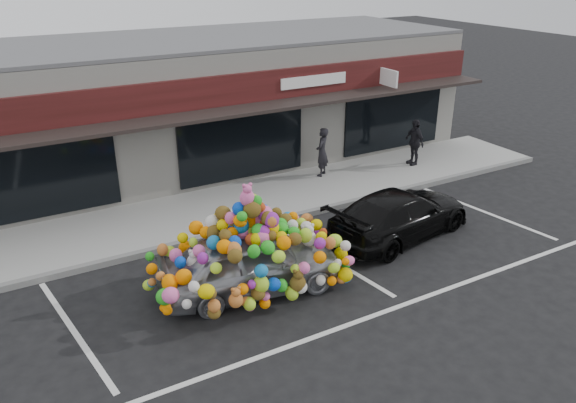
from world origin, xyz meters
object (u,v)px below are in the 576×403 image
toy_car (250,256)px  pedestrian_c (414,142)px  black_sedan (400,214)px  pedestrian_a (322,152)px

toy_car → pedestrian_c: toy_car is taller
toy_car → black_sedan: size_ratio=1.04×
pedestrian_a → toy_car: bearing=5.6°
pedestrian_a → pedestrian_c: pedestrian_a is taller
toy_car → pedestrian_c: bearing=-55.2°
pedestrian_a → pedestrian_c: 3.39m
black_sedan → pedestrian_c: bearing=-55.2°
pedestrian_a → pedestrian_c: (3.33, -0.65, -0.01)m
pedestrian_c → pedestrian_a: bearing=-95.8°
toy_car → pedestrian_a: size_ratio=2.81×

